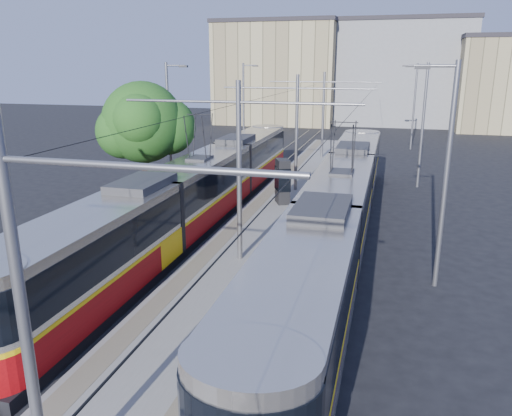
% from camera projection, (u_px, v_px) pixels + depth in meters
% --- Properties ---
extents(ground, '(160.00, 160.00, 0.00)m').
position_uv_depth(ground, '(150.00, 381.00, 12.84)').
color(ground, black).
rests_on(ground, ground).
extents(platform, '(4.00, 50.00, 0.30)m').
position_uv_depth(platform, '(285.00, 204.00, 28.58)').
color(platform, gray).
rests_on(platform, ground).
extents(tactile_strip_left, '(0.70, 50.00, 0.01)m').
position_uv_depth(tactile_strip_left, '(261.00, 200.00, 28.90)').
color(tactile_strip_left, gray).
rests_on(tactile_strip_left, platform).
extents(tactile_strip_right, '(0.70, 50.00, 0.01)m').
position_uv_depth(tactile_strip_right, '(311.00, 203.00, 28.17)').
color(tactile_strip_right, gray).
rests_on(tactile_strip_right, platform).
extents(rails, '(8.71, 70.00, 0.03)m').
position_uv_depth(rails, '(285.00, 206.00, 28.62)').
color(rails, gray).
rests_on(rails, ground).
extents(tram_left, '(2.43, 30.72, 5.50)m').
position_uv_depth(tram_left, '(201.00, 190.00, 25.37)').
color(tram_left, black).
rests_on(tram_left, ground).
extents(tram_right, '(2.43, 31.29, 5.50)m').
position_uv_depth(tram_right, '(340.00, 205.00, 22.05)').
color(tram_right, black).
rests_on(tram_right, ground).
extents(catenary, '(9.20, 70.00, 7.00)m').
position_uv_depth(catenary, '(275.00, 134.00, 24.73)').
color(catenary, slate).
rests_on(catenary, platform).
extents(street_lamps, '(15.18, 38.22, 8.00)m').
position_uv_depth(street_lamps, '(300.00, 126.00, 31.18)').
color(street_lamps, slate).
rests_on(street_lamps, ground).
extents(shelter, '(1.10, 1.32, 2.50)m').
position_uv_depth(shelter, '(283.00, 180.00, 27.94)').
color(shelter, black).
rests_on(shelter, platform).
extents(tree, '(4.84, 4.48, 7.03)m').
position_uv_depth(tree, '(149.00, 124.00, 27.11)').
color(tree, '#382314').
rests_on(tree, ground).
extents(building_left, '(16.32, 12.24, 13.57)m').
position_uv_depth(building_left, '(279.00, 73.00, 69.15)').
color(building_left, tan).
rests_on(building_left, ground).
extents(building_centre, '(18.36, 14.28, 13.72)m').
position_uv_depth(building_centre, '(398.00, 72.00, 68.85)').
color(building_centre, gray).
rests_on(building_centre, ground).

